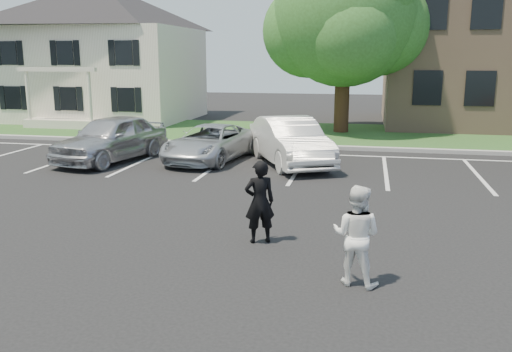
{
  "coord_description": "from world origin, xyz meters",
  "views": [
    {
      "loc": [
        2.19,
        -9.5,
        3.62
      ],
      "look_at": [
        0.0,
        1.0,
        1.25
      ],
      "focal_mm": 38.0,
      "sensor_mm": 36.0,
      "label": 1
    }
  ],
  "objects_px": {
    "car_silver_west": "(111,138)",
    "man_white_shirt": "(356,235)",
    "house": "(102,53)",
    "man_black_suit": "(260,202)",
    "car_silver_minivan": "(210,143)",
    "car_white_sedan": "(290,141)",
    "tree": "(347,18)"
  },
  "relations": [
    {
      "from": "house",
      "to": "tree",
      "type": "relative_size",
      "value": 1.17
    },
    {
      "from": "house",
      "to": "car_silver_west",
      "type": "relative_size",
      "value": 2.15
    },
    {
      "from": "man_white_shirt",
      "to": "car_white_sedan",
      "type": "relative_size",
      "value": 0.34
    },
    {
      "from": "tree",
      "to": "car_silver_minivan",
      "type": "relative_size",
      "value": 1.93
    },
    {
      "from": "house",
      "to": "man_black_suit",
      "type": "bearing_deg",
      "value": -55.85
    },
    {
      "from": "man_white_shirt",
      "to": "car_silver_minivan",
      "type": "height_order",
      "value": "man_white_shirt"
    },
    {
      "from": "house",
      "to": "man_black_suit",
      "type": "height_order",
      "value": "house"
    },
    {
      "from": "man_black_suit",
      "to": "car_white_sedan",
      "type": "distance_m",
      "value": 8.02
    },
    {
      "from": "house",
      "to": "tree",
      "type": "height_order",
      "value": "tree"
    },
    {
      "from": "tree",
      "to": "car_silver_west",
      "type": "relative_size",
      "value": 1.84
    },
    {
      "from": "car_silver_minivan",
      "to": "car_white_sedan",
      "type": "xyz_separation_m",
      "value": [
        2.88,
        -0.11,
        0.17
      ]
    },
    {
      "from": "car_silver_west",
      "to": "house",
      "type": "bearing_deg",
      "value": 130.76
    },
    {
      "from": "house",
      "to": "car_silver_west",
      "type": "distance_m",
      "value": 13.93
    },
    {
      "from": "man_black_suit",
      "to": "car_silver_west",
      "type": "xyz_separation_m",
      "value": [
        -6.82,
        7.37,
        -0.01
      ]
    },
    {
      "from": "man_black_suit",
      "to": "tree",
      "type": "bearing_deg",
      "value": -117.42
    },
    {
      "from": "tree",
      "to": "car_silver_minivan",
      "type": "bearing_deg",
      "value": -117.46
    },
    {
      "from": "car_silver_minivan",
      "to": "house",
      "type": "bearing_deg",
      "value": 139.99
    },
    {
      "from": "house",
      "to": "car_silver_minivan",
      "type": "relative_size",
      "value": 2.26
    },
    {
      "from": "car_silver_west",
      "to": "car_white_sedan",
      "type": "bearing_deg",
      "value": 18.71
    },
    {
      "from": "car_silver_minivan",
      "to": "man_black_suit",
      "type": "bearing_deg",
      "value": -57.87
    },
    {
      "from": "tree",
      "to": "man_white_shirt",
      "type": "relative_size",
      "value": 5.34
    },
    {
      "from": "man_black_suit",
      "to": "car_silver_minivan",
      "type": "bearing_deg",
      "value": -91.62
    },
    {
      "from": "man_black_suit",
      "to": "man_white_shirt",
      "type": "relative_size",
      "value": 1.01
    },
    {
      "from": "man_white_shirt",
      "to": "car_silver_minivan",
      "type": "xyz_separation_m",
      "value": [
        -5.35,
        9.78,
        -0.19
      ]
    },
    {
      "from": "man_black_suit",
      "to": "man_white_shirt",
      "type": "bearing_deg",
      "value": 114.47
    },
    {
      "from": "car_silver_west",
      "to": "car_silver_minivan",
      "type": "height_order",
      "value": "car_silver_west"
    },
    {
      "from": "car_silver_minivan",
      "to": "car_white_sedan",
      "type": "bearing_deg",
      "value": 7.0
    },
    {
      "from": "house",
      "to": "car_silver_minivan",
      "type": "xyz_separation_m",
      "value": [
        9.73,
        -11.29,
        -3.2
      ]
    },
    {
      "from": "man_white_shirt",
      "to": "car_silver_west",
      "type": "height_order",
      "value": "man_white_shirt"
    },
    {
      "from": "man_white_shirt",
      "to": "car_silver_minivan",
      "type": "relative_size",
      "value": 0.36
    },
    {
      "from": "man_white_shirt",
      "to": "car_silver_minivan",
      "type": "bearing_deg",
      "value": -45.67
    },
    {
      "from": "car_silver_west",
      "to": "man_white_shirt",
      "type": "bearing_deg",
      "value": -33.02
    }
  ]
}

